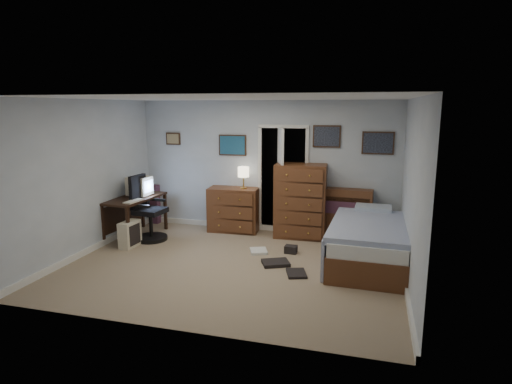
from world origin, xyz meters
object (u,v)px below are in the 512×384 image
(office_chair, at_px, (147,215))
(low_dresser, at_px, (234,209))
(bed, at_px, (369,241))
(tall_dresser, at_px, (300,201))
(computer_desk, at_px, (131,206))

(office_chair, relative_size, low_dresser, 1.23)
(office_chair, relative_size, bed, 0.53)
(low_dresser, height_order, tall_dresser, tall_dresser)
(computer_desk, relative_size, bed, 0.60)
(computer_desk, height_order, low_dresser, low_dresser)
(computer_desk, bearing_deg, low_dresser, 29.46)
(office_chair, height_order, bed, office_chair)
(computer_desk, relative_size, office_chair, 1.13)
(tall_dresser, distance_m, bed, 1.67)
(office_chair, height_order, low_dresser, office_chair)
(office_chair, bearing_deg, bed, 2.66)
(computer_desk, xyz_separation_m, office_chair, (0.39, -0.11, -0.12))
(computer_desk, bearing_deg, bed, 0.23)
(office_chair, bearing_deg, computer_desk, 169.04)
(low_dresser, relative_size, bed, 0.43)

